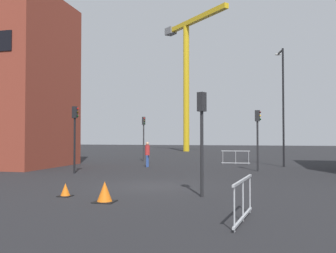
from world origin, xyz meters
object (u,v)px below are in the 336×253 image
Objects in this scene: traffic_light_far at (75,128)px; pedestrian_walking at (147,152)px; construction_crane at (187,64)px; traffic_light_corner at (144,131)px; traffic_light_near at (202,126)px; traffic_cone_striped at (105,192)px; streetlamp_tall at (283,99)px; traffic_light_island at (258,130)px; traffic_cone_on_verge at (65,190)px.

pedestrian_walking is (2.89, 5.42, -1.62)m from traffic_light_far.
construction_crane reaches higher than traffic_light_corner.
traffic_light_near reaches higher than traffic_cone_striped.
traffic_light_far reaches higher than traffic_light_corner.
streetlamp_tall is 2.28× the size of traffic_light_near.
traffic_light_island is 8.00m from pedestrian_walking.
streetlamp_tall reaches higher than traffic_light_far.
pedestrian_walking is 14.20m from traffic_cone_striped.
construction_crane is 29.74m from streetlamp_tall.
construction_crane reaches higher than traffic_cone_striped.
construction_crane is 5.14× the size of traffic_light_island.
streetlamp_tall is 18.62m from traffic_cone_on_verge.
streetlamp_tall reaches higher than pedestrian_walking.
traffic_cone_striped is (4.96, -42.55, -12.77)m from construction_crane.
traffic_cone_on_verge is (-8.73, -15.75, -4.75)m from streetlamp_tall.
pedestrian_walking is at bearing -164.83° from streetlamp_tall.
traffic_cone_on_verge is (0.80, -13.16, -0.83)m from pedestrian_walking.
construction_crane is 28.85× the size of traffic_cone_striped.
traffic_light_island is at bearing -36.40° from traffic_light_corner.
construction_crane is 31.14m from pedestrian_walking.
traffic_light_corner is at bearing 103.46° from traffic_cone_striped.
traffic_light_far is 5.80× the size of traffic_cone_striped.
streetlamp_tall is 12.57× the size of traffic_cone_striped.
traffic_cone_striped is (5.55, -8.51, -2.35)m from traffic_light_far.
traffic_light_corner reaches higher than traffic_cone_striped.
traffic_light_near is 4.17m from traffic_cone_striped.
traffic_cone_striped is at bearing -83.35° from construction_crane.
streetlamp_tall reaches higher than traffic_light_island.
traffic_light_near is at bearing -37.93° from traffic_light_far.
traffic_light_corner is 6.22m from pedestrian_walking.
traffic_light_island is at bearing 79.02° from traffic_light_near.
traffic_cone_on_verge is at bearing -86.53° from pedestrian_walking.
traffic_light_island is 5.61× the size of traffic_cone_striped.
traffic_light_corner is (-9.73, 7.17, 0.05)m from traffic_light_island.
construction_crane is at bearing 101.06° from traffic_light_near.
traffic_light_corner reaches higher than pedestrian_walking.
streetlamp_tall is (11.83, -26.04, -8.13)m from construction_crane.
traffic_light_near is (7.68, -17.74, -0.09)m from traffic_light_corner.
traffic_light_far is (-10.59, -3.91, 0.08)m from traffic_light_island.
streetlamp_tall is 18.48m from traffic_cone_striped.
streetlamp_tall is at bearing 32.80° from traffic_light_far.
traffic_cone_on_verge is at bearing -119.01° from streetlamp_tall.
traffic_cone_on_verge is (3.10, -41.79, -12.88)m from construction_crane.
construction_crane is at bearing 90.68° from traffic_light_corner.
construction_crane is 25.23m from traffic_light_corner.
pedestrian_walking is at bearing 61.92° from traffic_light_far.
traffic_light_corner is 19.19m from traffic_cone_on_verge.
traffic_light_near reaches higher than pedestrian_walking.
traffic_light_island is 12.09m from traffic_light_corner.
traffic_light_corner is at bearing 85.54° from traffic_light_far.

